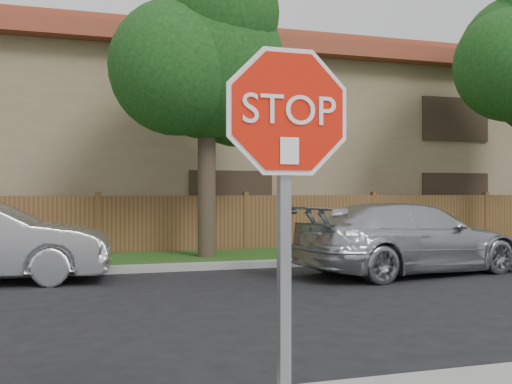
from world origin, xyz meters
name	(u,v)px	position (x,y,z in m)	size (l,w,h in m)	color
far_curb	(105,270)	(0.00, 8.15, 0.07)	(70.00, 0.30, 0.15)	gray
grass_strip	(101,262)	(0.00, 9.80, 0.06)	(70.00, 3.00, 0.12)	#1E4714
fence	(98,226)	(0.00, 11.40, 0.80)	(70.00, 0.12, 1.60)	brown
apartment_building	(91,140)	(0.00, 17.00, 3.53)	(35.20, 9.20, 7.20)	#897155
tree_mid	(209,61)	(2.52, 9.57, 4.87)	(4.80, 3.90, 7.35)	#382B21
stop_sign	(287,169)	(0.45, -1.48, 1.83)	(1.01, 0.13, 2.55)	gray
sedan_right	(409,238)	(6.02, 6.24, 0.74)	(2.06, 5.07, 1.47)	#B1B5B9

